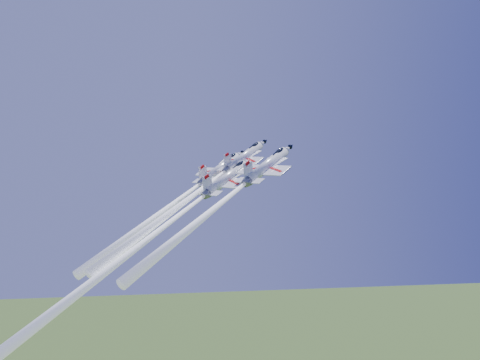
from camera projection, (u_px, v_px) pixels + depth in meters
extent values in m
cylinder|color=white|center=(244.00, 157.00, 120.53)|extent=(6.61, 6.88, 12.11)
cone|color=white|center=(262.00, 144.00, 125.57)|extent=(3.38, 3.40, 3.05)
cone|color=black|center=(266.00, 141.00, 126.74)|extent=(1.71, 1.71, 1.53)
cone|color=slate|center=(226.00, 171.00, 115.89)|extent=(3.02, 3.00, 2.03)
ellipsoid|color=black|center=(255.00, 145.00, 123.52)|extent=(3.13, 2.93, 2.33)
cube|color=black|center=(251.00, 147.00, 122.35)|extent=(1.00, 0.90, 0.82)
cube|color=white|center=(241.00, 161.00, 119.78)|extent=(9.53, 9.94, 2.47)
cube|color=white|center=(246.00, 153.00, 123.06)|extent=(3.20, 2.96, 1.70)
cube|color=white|center=(255.00, 154.00, 121.43)|extent=(3.20, 2.96, 1.70)
cube|color=white|center=(229.00, 169.00, 116.60)|extent=(5.12, 5.37, 1.29)
cube|color=white|center=(228.00, 161.00, 116.16)|extent=(2.78, 2.61, 3.94)
cube|color=#B80A09|center=(227.00, 155.00, 115.83)|extent=(1.15, 1.05, 1.10)
cube|color=black|center=(245.00, 161.00, 120.90)|extent=(7.49, 6.45, 4.95)
sphere|color=white|center=(225.00, 171.00, 115.71)|extent=(1.18, 1.18, 0.99)
cone|color=white|center=(166.00, 216.00, 102.61)|extent=(14.80, 15.75, 35.47)
cylinder|color=white|center=(220.00, 169.00, 120.45)|extent=(6.70, 6.97, 12.27)
cone|color=white|center=(240.00, 155.00, 125.56)|extent=(3.43, 3.44, 3.09)
cone|color=black|center=(244.00, 152.00, 126.75)|extent=(1.73, 1.74, 1.55)
cone|color=slate|center=(201.00, 183.00, 115.74)|extent=(3.06, 3.05, 2.06)
ellipsoid|color=black|center=(232.00, 157.00, 123.48)|extent=(3.17, 2.97, 2.36)
cube|color=black|center=(228.00, 159.00, 122.30)|extent=(1.01, 0.92, 0.83)
cube|color=white|center=(217.00, 172.00, 119.69)|extent=(9.66, 10.08, 2.51)
cube|color=white|center=(223.00, 165.00, 123.02)|extent=(3.24, 3.00, 1.72)
cube|color=white|center=(231.00, 165.00, 121.36)|extent=(3.24, 3.00, 1.72)
cube|color=white|center=(204.00, 181.00, 116.47)|extent=(5.19, 5.45, 1.31)
cube|color=white|center=(203.00, 173.00, 116.01)|extent=(2.82, 2.65, 3.99)
cube|color=#B80A09|center=(202.00, 167.00, 115.68)|extent=(1.17, 1.07, 1.11)
cube|color=black|center=(222.00, 173.00, 120.83)|extent=(7.59, 6.54, 5.02)
sphere|color=white|center=(201.00, 183.00, 115.56)|extent=(1.19, 1.19, 1.01)
cone|color=white|center=(146.00, 224.00, 103.94)|extent=(13.46, 14.30, 31.63)
cylinder|color=white|center=(267.00, 166.00, 109.24)|extent=(7.17, 7.47, 13.14)
cone|color=white|center=(287.00, 149.00, 114.71)|extent=(3.67, 3.68, 3.31)
cone|color=black|center=(291.00, 146.00, 115.98)|extent=(1.85, 1.86, 1.66)
cone|color=slate|center=(246.00, 182.00, 104.20)|extent=(3.28, 3.26, 2.20)
ellipsoid|color=black|center=(279.00, 152.00, 112.48)|extent=(3.39, 3.18, 2.53)
cube|color=black|center=(275.00, 154.00, 111.21)|extent=(1.09, 0.98, 0.89)
cube|color=white|center=(264.00, 170.00, 108.43)|extent=(10.34, 10.79, 2.68)
cube|color=white|center=(268.00, 161.00, 111.98)|extent=(3.47, 3.21, 1.85)
cube|color=white|center=(279.00, 161.00, 110.21)|extent=(3.47, 3.21, 1.85)
cube|color=white|center=(250.00, 180.00, 104.97)|extent=(5.56, 5.83, 1.40)
cube|color=white|center=(248.00, 171.00, 104.49)|extent=(3.02, 2.83, 4.27)
cube|color=#B80A09|center=(247.00, 163.00, 104.13)|extent=(1.25, 1.14, 1.19)
cube|color=black|center=(268.00, 170.00, 109.64)|extent=(8.13, 7.00, 5.38)
sphere|color=white|center=(246.00, 183.00, 104.01)|extent=(1.28, 1.28, 1.08)
cone|color=white|center=(191.00, 227.00, 92.69)|extent=(13.37, 14.19, 30.94)
cylinder|color=white|center=(227.00, 178.00, 113.48)|extent=(6.98, 7.27, 12.80)
cone|color=white|center=(247.00, 162.00, 118.80)|extent=(3.58, 3.59, 3.22)
cone|color=black|center=(252.00, 159.00, 120.04)|extent=(1.80, 1.81, 1.62)
cone|color=slate|center=(206.00, 195.00, 108.57)|extent=(3.19, 3.18, 2.15)
ellipsoid|color=black|center=(239.00, 165.00, 116.63)|extent=(3.31, 3.10, 2.47)
cube|color=black|center=(235.00, 167.00, 115.40)|extent=(1.06, 0.96, 0.86)
cube|color=white|center=(223.00, 182.00, 112.69)|extent=(10.07, 10.51, 2.62)
cube|color=white|center=(229.00, 174.00, 116.15)|extent=(3.38, 3.13, 1.80)
cube|color=white|center=(239.00, 174.00, 114.43)|extent=(3.38, 3.13, 1.80)
cube|color=white|center=(209.00, 193.00, 109.32)|extent=(5.41, 5.68, 1.36)
cube|color=white|center=(208.00, 184.00, 108.85)|extent=(2.94, 2.76, 4.16)
cube|color=#B80A09|center=(206.00, 177.00, 108.50)|extent=(1.22, 1.11, 1.16)
cube|color=black|center=(228.00, 183.00, 113.87)|extent=(7.92, 6.81, 5.24)
sphere|color=white|center=(205.00, 195.00, 108.38)|extent=(1.24, 1.24, 1.05)
cone|color=white|center=(112.00, 267.00, 91.04)|extent=(18.88, 20.15, 46.61)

